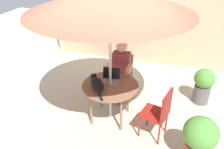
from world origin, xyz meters
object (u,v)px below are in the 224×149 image
object	(u,v)px
person_seated	(121,68)
cat	(97,84)
patio_table	(110,88)
chair_occupied	(122,72)
chair_empty	(160,111)
laptop	(111,77)
potted_plant_near_fence	(203,85)
potted_plant_by_chair	(199,139)

from	to	relation	value
person_seated	cat	bearing A→B (deg)	-102.67
patio_table	chair_occupied	world-z (taller)	chair_occupied
chair_empty	laptop	bearing A→B (deg)	157.06
laptop	potted_plant_near_fence	world-z (taller)	laptop
laptop	potted_plant_by_chair	distance (m)	1.71
chair_empty	person_seated	size ratio (longest dim) A/B	0.72
chair_empty	cat	world-z (taller)	chair_empty
cat	potted_plant_by_chair	world-z (taller)	cat
cat	potted_plant_by_chair	distance (m)	1.76
patio_table	potted_plant_near_fence	size ratio (longest dim) A/B	1.32
laptop	cat	bearing A→B (deg)	-116.32
chair_occupied	potted_plant_near_fence	size ratio (longest dim) A/B	1.20
chair_occupied	chair_empty	distance (m)	1.39
patio_table	person_seated	xyz separation A→B (m)	(0.00, 0.69, 0.04)
chair_occupied	person_seated	distance (m)	0.23
chair_occupied	person_seated	xyz separation A→B (m)	(0.00, -0.16, 0.17)
chair_empty	potted_plant_near_fence	size ratio (longest dim) A/B	1.20
chair_occupied	cat	bearing A→B (deg)	-100.72
patio_table	chair_occupied	xyz separation A→B (m)	(0.00, 0.85, -0.13)
person_seated	laptop	bearing A→B (deg)	-93.89
potted_plant_near_fence	potted_plant_by_chair	world-z (taller)	potted_plant_by_chair
chair_occupied	chair_empty	xyz separation A→B (m)	(0.88, -1.08, 0.00)
laptop	person_seated	bearing A→B (deg)	86.11
person_seated	cat	distance (m)	0.87
cat	chair_occupied	bearing A→B (deg)	79.28
potted_plant_near_fence	chair_occupied	bearing A→B (deg)	-174.79
chair_occupied	cat	xyz separation A→B (m)	(-0.19, -1.00, 0.27)
patio_table	chair_empty	distance (m)	0.92
patio_table	cat	xyz separation A→B (m)	(-0.19, -0.15, 0.15)
patio_table	cat	bearing A→B (deg)	-141.51
potted_plant_near_fence	potted_plant_by_chair	distance (m)	1.58
patio_table	cat	distance (m)	0.28
patio_table	cat	size ratio (longest dim) A/B	1.71
chair_empty	person_seated	xyz separation A→B (m)	(-0.88, 0.92, 0.17)
cat	potted_plant_near_fence	size ratio (longest dim) A/B	0.77
potted_plant_near_fence	person_seated	bearing A→B (deg)	-169.28
patio_table	potted_plant_near_fence	distance (m)	1.91
chair_occupied	laptop	distance (m)	0.73
potted_plant_by_chair	chair_empty	bearing A→B (deg)	149.71
laptop	chair_occupied	bearing A→B (deg)	87.00
patio_table	chair_occupied	size ratio (longest dim) A/B	1.09
chair_occupied	potted_plant_by_chair	xyz separation A→B (m)	(1.48, -1.43, -0.09)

